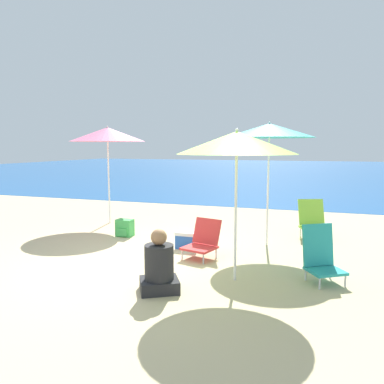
{
  "coord_description": "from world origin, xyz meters",
  "views": [
    {
      "loc": [
        2.41,
        -5.22,
        1.84
      ],
      "look_at": [
        0.17,
        1.37,
        1.0
      ],
      "focal_mm": 35.0,
      "sensor_mm": 36.0,
      "label": 1
    }
  ],
  "objects_px": {
    "person_seated_near": "(159,267)",
    "cooler_box": "(188,239)",
    "beach_umbrella_pink": "(108,135)",
    "backpack_green": "(125,228)",
    "beach_umbrella_teal": "(269,131)",
    "beach_chair_red": "(203,240)",
    "beach_chair_teal": "(321,256)",
    "beach_umbrella_lime": "(237,143)",
    "beach_chair_lime": "(313,220)"
  },
  "relations": [
    {
      "from": "beach_umbrella_teal",
      "to": "backpack_green",
      "type": "bearing_deg",
      "value": -175.4
    },
    {
      "from": "beach_chair_teal",
      "to": "backpack_green",
      "type": "height_order",
      "value": "beach_chair_teal"
    },
    {
      "from": "beach_umbrella_teal",
      "to": "beach_chair_lime",
      "type": "xyz_separation_m",
      "value": [
        0.8,
        0.9,
        -1.77
      ]
    },
    {
      "from": "beach_chair_teal",
      "to": "cooler_box",
      "type": "height_order",
      "value": "beach_chair_teal"
    },
    {
      "from": "beach_umbrella_lime",
      "to": "beach_chair_red",
      "type": "bearing_deg",
      "value": 129.71
    },
    {
      "from": "beach_chair_lime",
      "to": "cooler_box",
      "type": "height_order",
      "value": "beach_chair_lime"
    },
    {
      "from": "beach_umbrella_pink",
      "to": "beach_umbrella_teal",
      "type": "bearing_deg",
      "value": -12.55
    },
    {
      "from": "beach_umbrella_lime",
      "to": "beach_umbrella_pink",
      "type": "height_order",
      "value": "beach_umbrella_pink"
    },
    {
      "from": "beach_chair_teal",
      "to": "beach_chair_lime",
      "type": "height_order",
      "value": "beach_chair_teal"
    },
    {
      "from": "beach_umbrella_lime",
      "to": "cooler_box",
      "type": "xyz_separation_m",
      "value": [
        -1.17,
        1.38,
        -1.74
      ]
    },
    {
      "from": "beach_umbrella_lime",
      "to": "cooler_box",
      "type": "distance_m",
      "value": 2.51
    },
    {
      "from": "beach_chair_lime",
      "to": "beach_umbrella_teal",
      "type": "bearing_deg",
      "value": -153.46
    },
    {
      "from": "beach_umbrella_pink",
      "to": "backpack_green",
      "type": "height_order",
      "value": "beach_umbrella_pink"
    },
    {
      "from": "beach_umbrella_lime",
      "to": "beach_chair_teal",
      "type": "xyz_separation_m",
      "value": [
        1.12,
        0.35,
        -1.54
      ]
    },
    {
      "from": "person_seated_near",
      "to": "backpack_green",
      "type": "height_order",
      "value": "person_seated_near"
    },
    {
      "from": "beach_umbrella_lime",
      "to": "beach_chair_lime",
      "type": "height_order",
      "value": "beach_umbrella_lime"
    },
    {
      "from": "beach_umbrella_lime",
      "to": "backpack_green",
      "type": "distance_m",
      "value": 3.68
    },
    {
      "from": "beach_umbrella_teal",
      "to": "beach_chair_red",
      "type": "height_order",
      "value": "beach_umbrella_teal"
    },
    {
      "from": "beach_umbrella_pink",
      "to": "backpack_green",
      "type": "relative_size",
      "value": 6.67
    },
    {
      "from": "beach_chair_red",
      "to": "beach_umbrella_teal",
      "type": "bearing_deg",
      "value": 66.93
    },
    {
      "from": "beach_umbrella_lime",
      "to": "person_seated_near",
      "type": "bearing_deg",
      "value": -139.47
    },
    {
      "from": "beach_umbrella_pink",
      "to": "beach_chair_teal",
      "type": "bearing_deg",
      "value": -27.65
    },
    {
      "from": "beach_umbrella_lime",
      "to": "backpack_green",
      "type": "xyz_separation_m",
      "value": [
        -2.71,
        1.8,
        -1.72
      ]
    },
    {
      "from": "beach_chair_red",
      "to": "person_seated_near",
      "type": "height_order",
      "value": "person_seated_near"
    },
    {
      "from": "beach_chair_teal",
      "to": "beach_chair_lime",
      "type": "xyz_separation_m",
      "value": [
        -0.15,
        2.57,
        0.01
      ]
    },
    {
      "from": "beach_umbrella_pink",
      "to": "beach_chair_red",
      "type": "xyz_separation_m",
      "value": [
        2.99,
        -2.01,
        -1.84
      ]
    },
    {
      "from": "person_seated_near",
      "to": "cooler_box",
      "type": "height_order",
      "value": "person_seated_near"
    },
    {
      "from": "beach_umbrella_pink",
      "to": "person_seated_near",
      "type": "bearing_deg",
      "value": -51.2
    },
    {
      "from": "beach_umbrella_lime",
      "to": "backpack_green",
      "type": "bearing_deg",
      "value": 146.48
    },
    {
      "from": "beach_chair_red",
      "to": "person_seated_near",
      "type": "xyz_separation_m",
      "value": [
        -0.09,
        -1.6,
        0.02
      ]
    },
    {
      "from": "beach_umbrella_teal",
      "to": "beach_chair_lime",
      "type": "height_order",
      "value": "beach_umbrella_teal"
    },
    {
      "from": "beach_umbrella_lime",
      "to": "backpack_green",
      "type": "relative_size",
      "value": 5.95
    },
    {
      "from": "beach_umbrella_pink",
      "to": "beach_chair_lime",
      "type": "relative_size",
      "value": 3.04
    },
    {
      "from": "beach_umbrella_lime",
      "to": "beach_umbrella_teal",
      "type": "bearing_deg",
      "value": 85.23
    },
    {
      "from": "beach_chair_teal",
      "to": "person_seated_near",
      "type": "relative_size",
      "value": 0.96
    },
    {
      "from": "beach_umbrella_teal",
      "to": "person_seated_near",
      "type": "bearing_deg",
      "value": -110.06
    },
    {
      "from": "beach_chair_lime",
      "to": "backpack_green",
      "type": "relative_size",
      "value": 2.2
    },
    {
      "from": "beach_umbrella_pink",
      "to": "person_seated_near",
      "type": "distance_m",
      "value": 4.97
    },
    {
      "from": "beach_chair_red",
      "to": "cooler_box",
      "type": "bearing_deg",
      "value": 147.13
    },
    {
      "from": "beach_chair_lime",
      "to": "cooler_box",
      "type": "bearing_deg",
      "value": -165.72
    },
    {
      "from": "backpack_green",
      "to": "person_seated_near",
      "type": "bearing_deg",
      "value": -53.1
    },
    {
      "from": "beach_chair_teal",
      "to": "person_seated_near",
      "type": "distance_m",
      "value": 2.23
    },
    {
      "from": "beach_umbrella_lime",
      "to": "beach_chair_lime",
      "type": "relative_size",
      "value": 2.71
    },
    {
      "from": "backpack_green",
      "to": "beach_umbrella_teal",
      "type": "bearing_deg",
      "value": 4.6
    },
    {
      "from": "beach_chair_red",
      "to": "person_seated_near",
      "type": "distance_m",
      "value": 1.6
    },
    {
      "from": "beach_umbrella_teal",
      "to": "beach_chair_teal",
      "type": "xyz_separation_m",
      "value": [
        0.95,
        -1.68,
        -1.78
      ]
    },
    {
      "from": "beach_chair_lime",
      "to": "beach_umbrella_pink",
      "type": "bearing_deg",
      "value": 158.79
    },
    {
      "from": "person_seated_near",
      "to": "backpack_green",
      "type": "xyz_separation_m",
      "value": [
        -1.88,
        2.51,
        -0.15
      ]
    },
    {
      "from": "beach_umbrella_teal",
      "to": "cooler_box",
      "type": "distance_m",
      "value": 2.48
    },
    {
      "from": "beach_umbrella_teal",
      "to": "beach_chair_lime",
      "type": "distance_m",
      "value": 2.14
    }
  ]
}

